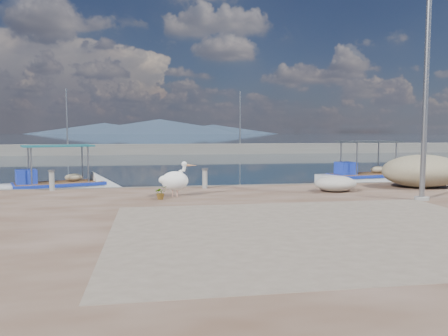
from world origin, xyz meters
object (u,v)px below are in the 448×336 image
lamp_post (425,93)px  bollard_near (205,177)px  boat_right (367,180)px  pelican (175,180)px  boat_left (58,189)px

lamp_post → bollard_near: size_ratio=9.23×
boat_right → pelican: 11.73m
boat_right → bollard_near: 9.71m
boat_right → pelican: boat_right is taller
boat_left → boat_right: 14.68m
pelican → bollard_near: size_ratio=1.57×
boat_left → bollard_near: boat_left is taller
bollard_near → boat_right: bearing=25.7°
boat_right → bollard_near: (-8.73, -4.20, 0.71)m
boat_left → bollard_near: bearing=-46.6°
boat_left → boat_right: size_ratio=0.96×
boat_left → bollard_near: (5.90, -3.01, 0.72)m
boat_right → bollard_near: boat_right is taller
boat_right → pelican: size_ratio=4.62×
lamp_post → boat_right: bearing=73.5°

